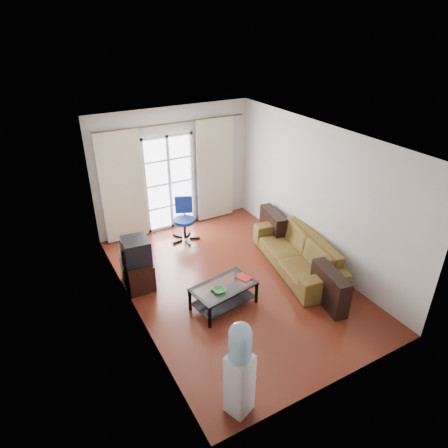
{
  "coord_description": "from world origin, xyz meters",
  "views": [
    {
      "loc": [
        -3.04,
        -5.14,
        4.38
      ],
      "look_at": [
        -0.0,
        0.35,
        1.04
      ],
      "focal_mm": 32.0,
      "sensor_mm": 36.0,
      "label": 1
    }
  ],
  "objects_px": {
    "coffee_table": "(224,293)",
    "water_cooler": "(240,367)",
    "crt_tv": "(135,251)",
    "tv_stand": "(138,273)",
    "task_chair": "(185,228)",
    "sofa": "(297,253)"
  },
  "relations": [
    {
      "from": "task_chair",
      "to": "crt_tv",
      "type": "bearing_deg",
      "value": -117.48
    },
    {
      "from": "sofa",
      "to": "coffee_table",
      "type": "height_order",
      "value": "sofa"
    },
    {
      "from": "tv_stand",
      "to": "sofa",
      "type": "bearing_deg",
      "value": -16.59
    },
    {
      "from": "task_chair",
      "to": "water_cooler",
      "type": "height_order",
      "value": "water_cooler"
    },
    {
      "from": "water_cooler",
      "to": "coffee_table",
      "type": "bearing_deg",
      "value": 45.2
    },
    {
      "from": "water_cooler",
      "to": "task_chair",
      "type": "bearing_deg",
      "value": 53.41
    },
    {
      "from": "crt_tv",
      "to": "water_cooler",
      "type": "xyz_separation_m",
      "value": [
        0.27,
        -3.07,
        -0.01
      ]
    },
    {
      "from": "coffee_table",
      "to": "tv_stand",
      "type": "xyz_separation_m",
      "value": [
        -1.06,
        1.27,
        -0.02
      ]
    },
    {
      "from": "tv_stand",
      "to": "crt_tv",
      "type": "relative_size",
      "value": 1.3
    },
    {
      "from": "crt_tv",
      "to": "water_cooler",
      "type": "distance_m",
      "value": 3.08
    },
    {
      "from": "sofa",
      "to": "tv_stand",
      "type": "distance_m",
      "value": 3.0
    },
    {
      "from": "coffee_table",
      "to": "task_chair",
      "type": "relative_size",
      "value": 1.21
    },
    {
      "from": "crt_tv",
      "to": "task_chair",
      "type": "bearing_deg",
      "value": 44.53
    },
    {
      "from": "coffee_table",
      "to": "water_cooler",
      "type": "xyz_separation_m",
      "value": [
        -0.79,
        -1.81,
        0.45
      ]
    },
    {
      "from": "coffee_table",
      "to": "water_cooler",
      "type": "height_order",
      "value": "water_cooler"
    },
    {
      "from": "sofa",
      "to": "task_chair",
      "type": "height_order",
      "value": "task_chair"
    },
    {
      "from": "coffee_table",
      "to": "water_cooler",
      "type": "relative_size",
      "value": 0.82
    },
    {
      "from": "tv_stand",
      "to": "task_chair",
      "type": "bearing_deg",
      "value": 39.92
    },
    {
      "from": "sofa",
      "to": "coffee_table",
      "type": "relative_size",
      "value": 2.13
    },
    {
      "from": "sofa",
      "to": "coffee_table",
      "type": "distance_m",
      "value": 1.82
    },
    {
      "from": "crt_tv",
      "to": "water_cooler",
      "type": "bearing_deg",
      "value": -79.13
    },
    {
      "from": "sofa",
      "to": "crt_tv",
      "type": "bearing_deg",
      "value": -96.96
    }
  ]
}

